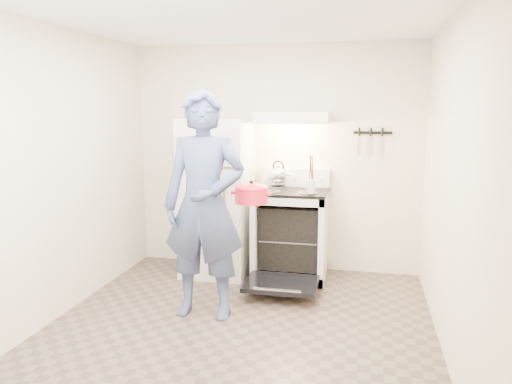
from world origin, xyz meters
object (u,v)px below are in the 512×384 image
at_px(dutch_oven, 251,195).
at_px(refrigerator, 217,197).
at_px(stove_body, 291,235).
at_px(person, 204,206).
at_px(tea_kettle, 278,174).

bearing_deg(dutch_oven, refrigerator, 123.68).
relative_size(stove_body, person, 0.47).
bearing_deg(stove_body, dutch_oven, -104.48).
distance_m(person, dutch_oven, 0.44).
relative_size(refrigerator, stove_body, 1.85).
bearing_deg(refrigerator, dutch_oven, -56.32).
xyz_separation_m(refrigerator, dutch_oven, (0.58, -0.87, 0.19)).
height_order(refrigerator, person, person).
xyz_separation_m(person, dutch_oven, (0.35, 0.26, 0.06)).
relative_size(refrigerator, tea_kettle, 5.91).
bearing_deg(tea_kettle, stove_body, -46.77).
relative_size(refrigerator, dutch_oven, 4.66).
relative_size(stove_body, dutch_oven, 2.52).
relative_size(stove_body, tea_kettle, 3.20).
bearing_deg(stove_body, person, -116.91).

